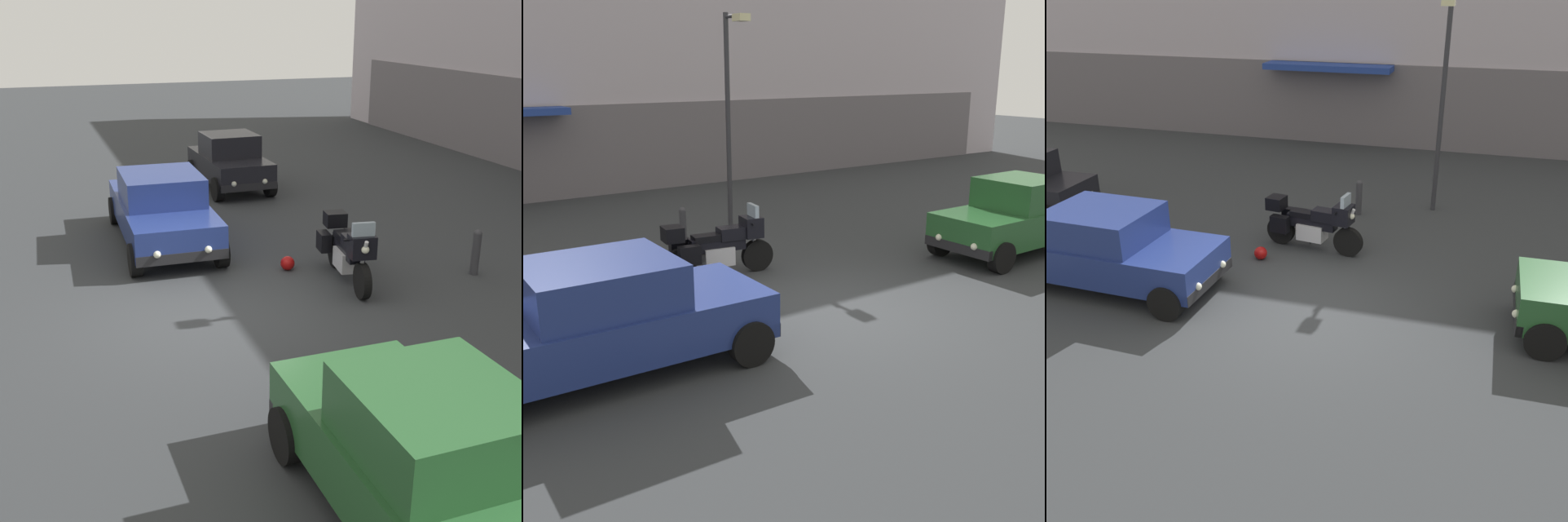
{
  "view_description": "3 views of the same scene",
  "coord_description": "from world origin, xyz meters",
  "views": [
    {
      "loc": [
        10.01,
        -2.58,
        4.7
      ],
      "look_at": [
        -0.23,
        0.96,
        0.76
      ],
      "focal_mm": 46.9,
      "sensor_mm": 36.0,
      "label": 1
    },
    {
      "loc": [
        -6.52,
        -7.83,
        3.94
      ],
      "look_at": [
        -0.55,
        0.73,
        0.81
      ],
      "focal_mm": 44.78,
      "sensor_mm": 36.0,
      "label": 2
    },
    {
      "loc": [
        2.89,
        -9.08,
        5.45
      ],
      "look_at": [
        -0.16,
        0.79,
        0.67
      ],
      "focal_mm": 42.17,
      "sensor_mm": 36.0,
      "label": 3
    }
  ],
  "objects": [
    {
      "name": "car_sedan_far",
      "position": [
        -3.98,
        0.02,
        0.78
      ],
      "size": [
        4.62,
        2.02,
        1.56
      ],
      "rotation": [
        0.0,
        0.0,
        -0.03
      ],
      "color": "navy",
      "rests_on": "ground"
    },
    {
      "name": "helmet",
      "position": [
        -1.56,
        1.97,
        0.14
      ],
      "size": [
        0.28,
        0.28,
        0.28
      ],
      "primitive_type": "sphere",
      "color": "#990C0C",
      "rests_on": "ground"
    },
    {
      "name": "bollard_curbside",
      "position": [
        -0.18,
        5.27,
        0.47
      ],
      "size": [
        0.16,
        0.16,
        0.89
      ],
      "color": "#333338",
      "rests_on": "ground"
    },
    {
      "name": "motorcycle",
      "position": [
        -0.67,
        2.82,
        0.62
      ],
      "size": [
        2.26,
        0.9,
        1.36
      ],
      "rotation": [
        0.0,
        0.0,
        -0.14
      ],
      "color": "black",
      "rests_on": "ground"
    },
    {
      "name": "car_hatchback_near",
      "position": [
        5.51,
        0.59,
        0.81
      ],
      "size": [
        3.9,
        1.83,
        1.64
      ],
      "rotation": [
        0.0,
        0.0,
        3.15
      ],
      "color": "#235128",
      "rests_on": "ground"
    },
    {
      "name": "streetlamp_curbside",
      "position": [
        1.59,
        6.03,
        3.1
      ],
      "size": [
        0.28,
        0.94,
        5.14
      ],
      "color": "#2D2D33",
      "rests_on": "ground"
    },
    {
      "name": "ground_plane",
      "position": [
        0.0,
        0.0,
        0.0
      ],
      "size": [
        80.0,
        80.0,
        0.0
      ],
      "primitive_type": "plane",
      "color": "#2D3033"
    },
    {
      "name": "building_facade_rear",
      "position": [
        -0.0,
        13.48,
        5.08
      ],
      "size": [
        39.6,
        3.4,
        10.25
      ],
      "color": "#B2A8B2",
      "rests_on": "ground"
    }
  ]
}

